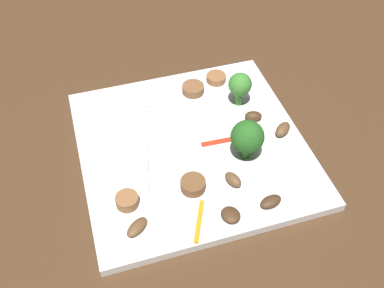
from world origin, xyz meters
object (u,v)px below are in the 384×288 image
fork (144,127)px  mushroom_1 (283,129)px  mushroom_0 (231,215)px  mushroom_3 (137,227)px  mushroom_4 (271,202)px  pepper_strip_1 (220,141)px  pepper_strip_0 (199,221)px  sausage_slice_1 (127,201)px  sausage_slice_3 (193,89)px  broccoli_floret_1 (240,85)px  plate (192,147)px  sausage_slice_0 (216,78)px  mushroom_2 (233,180)px  broccoli_floret_0 (247,137)px  mushroom_5 (253,116)px  sausage_slice_2 (193,185)px

fork → mushroom_1: bearing=-98.6°
mushroom_0 → mushroom_3: same height
mushroom_4 → pepper_strip_1: (0.11, 0.02, -0.00)m
mushroom_4 → pepper_strip_0: bearing=89.5°
pepper_strip_0 → pepper_strip_1: size_ratio=1.12×
sausage_slice_1 → sausage_slice_3: bearing=-38.1°
sausage_slice_3 → mushroom_1: bearing=-141.7°
broccoli_floret_1 → plate: bearing=122.9°
plate → pepper_strip_0: (-0.12, 0.03, 0.01)m
sausage_slice_0 → sausage_slice_1: (-0.18, 0.17, 0.00)m
mushroom_1 → mushroom_3: bearing=112.4°
mushroom_2 → pepper_strip_1: bearing=-5.9°
plate → sausage_slice_1: bearing=124.7°
sausage_slice_1 → pepper_strip_0: sausage_slice_1 is taller
fork → pepper_strip_0: bearing=-159.9°
fork → sausage_slice_3: (0.05, -0.09, 0.00)m
mushroom_0 → sausage_slice_3: bearing=-5.9°
fork → broccoli_floret_0: size_ratio=3.09×
fork → mushroom_5: size_ratio=7.61×
fork → broccoli_floret_0: (-0.09, -0.11, 0.03)m
fork → broccoli_floret_1: (0.01, -0.14, 0.03)m
sausage_slice_3 → broccoli_floret_0: bearing=-169.0°
plate → pepper_strip_1: bearing=-101.9°
sausage_slice_1 → sausage_slice_2: 0.08m
sausage_slice_2 → mushroom_2: (-0.01, -0.05, -0.00)m
mushroom_0 → pepper_strip_1: size_ratio=0.49×
sausage_slice_2 → mushroom_2: bearing=-97.6°
sausage_slice_2 → mushroom_5: 0.15m
broccoli_floret_1 → sausage_slice_1: (-0.13, 0.19, -0.03)m
sausage_slice_1 → mushroom_4: bearing=-107.0°
mushroom_3 → mushroom_4: bearing=-94.4°
mushroom_1 → mushroom_3: size_ratio=0.94×
mushroom_4 → broccoli_floret_1: bearing=-8.6°
plate → sausage_slice_0: bearing=-32.6°
broccoli_floret_1 → pepper_strip_1: broccoli_floret_1 is taller
pepper_strip_1 → pepper_strip_0: bearing=150.0°
broccoli_floret_1 → mushroom_0: (-0.18, 0.08, -0.03)m
broccoli_floret_1 → mushroom_2: 0.15m
mushroom_5 → mushroom_4: bearing=166.0°
sausage_slice_0 → pepper_strip_1: sausage_slice_0 is taller
mushroom_0 → mushroom_5: (0.14, -0.09, 0.00)m
broccoli_floret_0 → pepper_strip_0: size_ratio=1.03×
mushroom_3 → pepper_strip_0: size_ratio=0.54×
mushroom_3 → pepper_strip_1: (0.10, -0.13, -0.00)m
pepper_strip_0 → sausage_slice_3: bearing=-15.3°
mushroom_0 → mushroom_5: mushroom_5 is taller
broccoli_floret_0 → pepper_strip_0: 0.12m
sausage_slice_2 → mushroom_0: size_ratio=1.26×
broccoli_floret_0 → mushroom_1: 0.07m
plate → mushroom_0: mushroom_0 is taller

